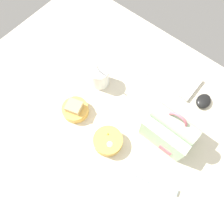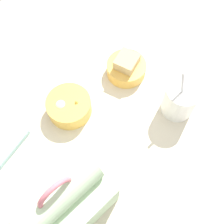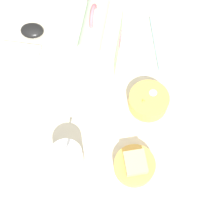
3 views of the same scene
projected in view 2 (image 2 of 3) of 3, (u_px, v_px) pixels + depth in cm
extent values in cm
cube|color=beige|center=(105.00, 118.00, 75.93)|extent=(140.00, 110.00, 2.00)
cube|color=#B7D6AD|center=(64.00, 201.00, 59.89)|extent=(18.82, 14.33, 11.64)
cylinder|color=#B7D6AD|center=(58.00, 195.00, 53.06)|extent=(17.88, 6.40, 6.40)
cube|color=#DB707F|center=(34.00, 189.00, 63.55)|extent=(5.27, 0.30, 3.49)
torus|color=#DB707F|center=(55.00, 192.00, 50.47)|extent=(7.59, 1.00, 7.59)
cylinder|color=white|center=(180.00, 100.00, 71.74)|extent=(8.47, 8.47, 9.57)
cylinder|color=#C6892D|center=(184.00, 91.00, 67.70)|extent=(7.45, 7.45, 0.60)
cylinder|color=silver|center=(182.00, 89.00, 66.44)|extent=(0.70, 3.34, 10.84)
cylinder|color=#EAB24C|center=(126.00, 69.00, 79.34)|extent=(11.07, 11.07, 3.87)
cube|color=tan|center=(127.00, 64.00, 77.43)|extent=(7.50, 7.15, 5.42)
cylinder|color=#EAB24C|center=(69.00, 106.00, 73.61)|extent=(11.65, 11.65, 4.79)
ellipsoid|color=white|center=(61.00, 106.00, 72.33)|extent=(3.17, 3.17, 3.73)
cone|color=#EFBC47|center=(77.00, 105.00, 72.35)|extent=(5.26, 5.26, 4.07)
sphere|color=black|center=(60.00, 99.00, 74.63)|extent=(1.40, 1.40, 1.40)
sphere|color=black|center=(60.00, 101.00, 74.27)|extent=(1.40, 1.40, 1.40)
sphere|color=black|center=(62.00, 104.00, 73.99)|extent=(1.40, 1.40, 1.40)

